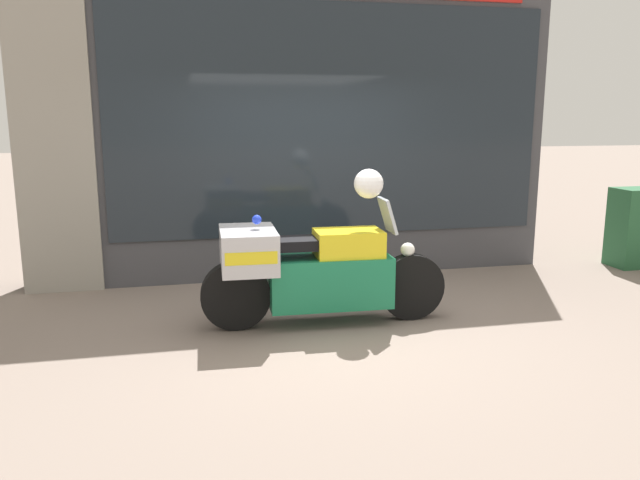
{
  "coord_description": "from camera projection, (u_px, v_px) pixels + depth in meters",
  "views": [
    {
      "loc": [
        -1.43,
        -5.64,
        2.02
      ],
      "look_at": [
        -0.05,
        0.54,
        0.73
      ],
      "focal_mm": 35.0,
      "sensor_mm": 36.0,
      "label": 1
    }
  ],
  "objects": [
    {
      "name": "white_helmet",
      "position": [
        369.0,
        184.0,
        5.92
      ],
      "size": [
        0.28,
        0.28,
        0.28
      ],
      "primitive_type": "sphere",
      "color": "white",
      "rests_on": "paramedic_motorcycle"
    },
    {
      "name": "shop_building",
      "position": [
        265.0,
        125.0,
        7.55
      ],
      "size": [
        6.44,
        0.55,
        3.76
      ],
      "color": "#424247",
      "rests_on": "ground"
    },
    {
      "name": "ground_plane",
      "position": [
        336.0,
        324.0,
        6.11
      ],
      "size": [
        60.0,
        60.0,
        0.0
      ],
      "primitive_type": "plane",
      "color": "gray"
    },
    {
      "name": "paramedic_motorcycle",
      "position": [
        309.0,
        268.0,
        5.98
      ],
      "size": [
        2.4,
        0.79,
        1.23
      ],
      "rotation": [
        0.0,
        0.0,
        -0.03
      ],
      "color": "black",
      "rests_on": "ground"
    },
    {
      "name": "window_display",
      "position": [
        325.0,
        234.0,
        8.03
      ],
      "size": [
        5.13,
        0.3,
        2.11
      ],
      "color": "slate",
      "rests_on": "ground"
    }
  ]
}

